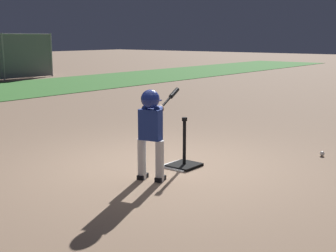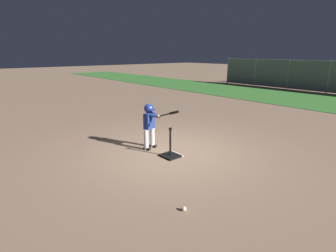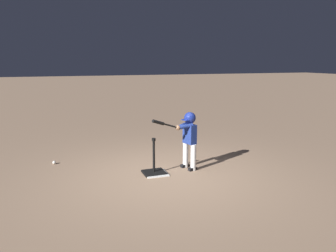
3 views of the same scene
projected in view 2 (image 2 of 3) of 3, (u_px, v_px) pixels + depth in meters
ground_plane at (172, 152)px, 6.69m from camera, size 90.00×90.00×0.00m
grass_outfield_strip at (327, 102)px, 13.31m from camera, size 56.00×5.20×0.02m
home_plate at (171, 155)px, 6.43m from camera, size 0.46×0.46×0.02m
batting_tee at (170, 153)px, 6.36m from camera, size 0.43×0.39×0.73m
batter_child at (150, 121)px, 6.72m from camera, size 1.00×0.45×1.20m
baseball at (184, 209)px, 4.18m from camera, size 0.07×0.07×0.07m
bleachers_right_center at (258, 78)px, 21.79m from camera, size 3.87×1.78×0.93m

